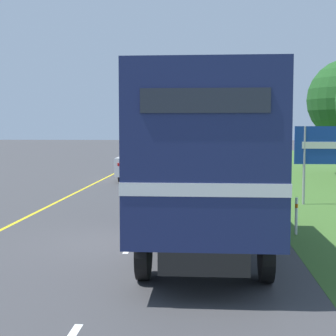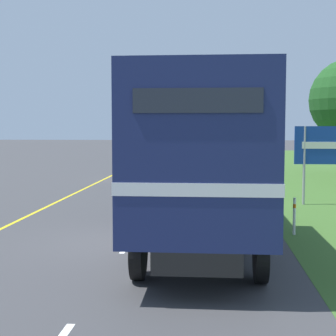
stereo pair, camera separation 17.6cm
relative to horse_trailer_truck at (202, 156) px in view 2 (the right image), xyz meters
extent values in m
plane|color=#3D3D3F|center=(-1.71, 0.33, -2.08)|extent=(200.00, 200.00, 0.00)
cube|color=yellow|center=(-5.41, 17.04, -2.08)|extent=(0.12, 67.09, 0.01)
cube|color=white|center=(-1.71, 0.59, -2.08)|extent=(0.12, 2.60, 0.01)
cube|color=white|center=(-1.71, 7.19, -2.08)|extent=(0.12, 2.60, 0.01)
cube|color=white|center=(-1.71, 13.79, -2.08)|extent=(0.12, 2.60, 0.01)
cube|color=white|center=(-1.71, 20.39, -2.08)|extent=(0.12, 2.60, 0.01)
cube|color=white|center=(-1.71, 26.99, -2.08)|extent=(0.12, 2.60, 0.01)
cylinder|color=black|center=(-1.08, 3.98, -1.58)|extent=(0.22, 1.00, 1.00)
cylinder|color=black|center=(1.08, 3.98, -1.58)|extent=(0.22, 1.00, 1.00)
cylinder|color=black|center=(-1.08, -2.53, -1.58)|extent=(0.22, 1.00, 1.00)
cylinder|color=black|center=(1.08, -2.53, -1.58)|extent=(0.22, 1.00, 1.00)
cube|color=black|center=(0.00, 0.33, -1.40)|extent=(1.38, 8.67, 0.36)
cube|color=navy|center=(0.00, -0.72, 0.23)|extent=(2.51, 6.57, 2.90)
cube|color=white|center=(0.00, -0.72, -0.28)|extent=(2.53, 6.59, 0.20)
cube|color=#232833|center=(0.00, -4.02, 1.03)|extent=(1.89, 0.03, 0.36)
cube|color=navy|center=(0.00, 3.61, -0.27)|extent=(2.41, 2.10, 1.90)
cube|color=#283342|center=(0.00, 4.67, -0.03)|extent=(2.14, 0.03, 0.85)
cylinder|color=black|center=(-4.24, 16.40, -1.75)|extent=(0.16, 0.66, 0.66)
cylinder|color=black|center=(-2.76, 16.40, -1.75)|extent=(0.16, 0.66, 0.66)
cylinder|color=black|center=(-4.24, 13.67, -1.75)|extent=(0.16, 0.66, 0.66)
cylinder|color=black|center=(-2.76, 13.67, -1.75)|extent=(0.16, 0.66, 0.66)
cube|color=white|center=(-3.50, 15.03, -1.30)|extent=(1.80, 4.40, 0.91)
cube|color=#282D38|center=(-3.50, 14.86, -0.45)|extent=(1.55, 2.42, 0.77)
cube|color=red|center=(-4.13, 12.82, -1.14)|extent=(0.20, 0.03, 0.14)
cube|color=red|center=(-2.87, 12.82, -1.14)|extent=(0.20, 0.03, 0.14)
cylinder|color=black|center=(-0.38, 30.85, -1.75)|extent=(0.16, 0.66, 0.66)
cylinder|color=black|center=(1.09, 30.85, -1.75)|extent=(0.16, 0.66, 0.66)
cylinder|color=black|center=(-0.38, 28.32, -1.75)|extent=(0.16, 0.66, 0.66)
cylinder|color=black|center=(1.09, 28.32, -1.75)|extent=(0.16, 0.66, 0.66)
cube|color=#234CAD|center=(0.36, 29.58, -1.34)|extent=(1.80, 4.08, 0.82)
cube|color=#282D38|center=(0.36, 29.42, -0.58)|extent=(1.55, 2.25, 0.70)
cube|color=red|center=(-0.27, 27.53, -1.20)|extent=(0.20, 0.03, 0.14)
cube|color=red|center=(0.99, 27.53, -1.20)|extent=(0.20, 0.03, 0.14)
cylinder|color=black|center=(-4.37, 41.99, -1.75)|extent=(0.16, 0.66, 0.66)
cylinder|color=black|center=(-2.90, 41.99, -1.75)|extent=(0.16, 0.66, 0.66)
cylinder|color=black|center=(-4.37, 39.19, -1.75)|extent=(0.16, 0.66, 0.66)
cylinder|color=black|center=(-2.90, 39.19, -1.75)|extent=(0.16, 0.66, 0.66)
cube|color=white|center=(-3.63, 40.59, -1.35)|extent=(1.80, 4.52, 0.81)
cube|color=#282D38|center=(-3.63, 40.41, -0.60)|extent=(1.55, 2.49, 0.69)
cube|color=red|center=(-4.26, 38.32, -1.20)|extent=(0.20, 0.03, 0.14)
cube|color=red|center=(-3.00, 38.32, -1.20)|extent=(0.20, 0.03, 0.14)
cylinder|color=#9E9EA3|center=(3.46, 6.86, -0.70)|extent=(0.09, 0.09, 2.76)
cube|color=navy|center=(4.28, 6.86, 0.02)|extent=(2.34, 0.06, 1.33)
cube|color=silver|center=(4.28, 6.83, 0.02)|extent=(1.83, 0.02, 0.24)
cylinder|color=white|center=(2.31, 1.59, -1.61)|extent=(0.07, 0.07, 0.95)
cylinder|color=orange|center=(2.31, 1.59, -1.34)|extent=(0.08, 0.08, 0.10)
camera|label=1|loc=(0.03, -11.51, 0.63)|focal=55.00mm
camera|label=2|loc=(0.21, -11.49, 0.63)|focal=55.00mm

